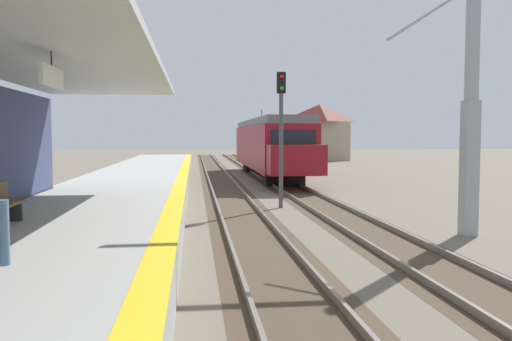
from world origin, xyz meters
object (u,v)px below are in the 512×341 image
at_px(rail_signal_post, 281,125).
at_px(distant_trackside_house, 319,131).
at_px(catenary_pylon_far_side, 461,106).
at_px(platform_bench, 0,203).
at_px(approaching_train, 269,145).

relative_size(rail_signal_post, distant_trackside_house, 0.79).
xyz_separation_m(catenary_pylon_far_side, platform_bench, (-11.29, -2.30, -2.23)).
distance_m(approaching_train, distant_trackside_house, 26.50).
height_order(approaching_train, catenary_pylon_far_side, catenary_pylon_far_side).
bearing_deg(distant_trackside_house, approaching_train, -110.68).
height_order(rail_signal_post, catenary_pylon_far_side, catenary_pylon_far_side).
relative_size(approaching_train, platform_bench, 12.25).
bearing_deg(distant_trackside_house, rail_signal_post, -105.51).
xyz_separation_m(approaching_train, rail_signal_post, (-1.68, -14.99, 1.02)).
distance_m(rail_signal_post, distant_trackside_house, 41.26).
height_order(catenary_pylon_far_side, distant_trackside_house, catenary_pylon_far_side).
bearing_deg(approaching_train, distant_trackside_house, 69.32).
bearing_deg(catenary_pylon_far_side, approaching_train, 96.05).
relative_size(approaching_train, rail_signal_post, 3.77).
relative_size(approaching_train, catenary_pylon_far_side, 2.61).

